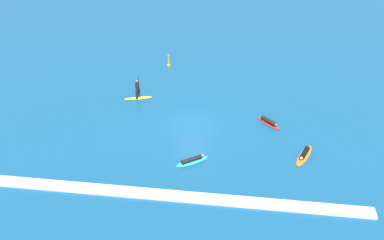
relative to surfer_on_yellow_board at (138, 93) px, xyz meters
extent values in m
plane|color=navy|center=(5.43, -4.03, -0.52)|extent=(120.00, 120.00, 0.00)
ellipsoid|color=yellow|center=(0.00, -0.01, -0.47)|extent=(2.60, 1.36, 0.11)
cylinder|color=black|center=(-0.05, -0.23, 0.02)|extent=(0.25, 0.25, 0.86)
cylinder|color=black|center=(0.05, 0.21, 0.02)|extent=(0.25, 0.25, 0.86)
cylinder|color=black|center=(0.00, -0.01, 0.78)|extent=(0.43, 0.43, 0.65)
sphere|color=#A37556|center=(0.00, -0.01, 1.21)|extent=(0.26, 0.26, 0.21)
cylinder|color=black|center=(0.05, 0.30, 0.65)|extent=(0.13, 0.28, 2.12)
cube|color=black|center=(0.05, 0.30, -0.35)|extent=(0.12, 0.21, 0.32)
ellipsoid|color=#33C6CC|center=(6.09, -9.01, -0.48)|extent=(2.38, 1.99, 0.08)
cylinder|color=black|center=(6.05, -9.04, -0.29)|extent=(1.42, 1.15, 0.30)
sphere|color=#A37556|center=(6.77, -8.51, -0.27)|extent=(0.32, 0.32, 0.23)
ellipsoid|color=red|center=(11.56, -2.97, -0.47)|extent=(2.11, 2.24, 0.10)
cylinder|color=black|center=(11.53, -2.94, -0.24)|extent=(1.22, 1.29, 0.36)
sphere|color=brown|center=(12.08, -3.54, -0.22)|extent=(0.30, 0.30, 0.22)
ellipsoid|color=orange|center=(13.96, -7.26, -0.47)|extent=(1.74, 2.99, 0.10)
cylinder|color=black|center=(13.98, -7.21, -0.24)|extent=(0.86, 1.40, 0.36)
sphere|color=beige|center=(13.67, -7.95, -0.22)|extent=(0.28, 0.28, 0.22)
sphere|color=yellow|center=(1.40, 7.70, -0.43)|extent=(0.36, 0.36, 0.36)
cylinder|color=yellow|center=(1.40, 7.70, 0.12)|extent=(0.16, 0.16, 1.29)
cube|color=white|center=(5.43, -12.86, -0.43)|extent=(24.33, 0.90, 0.18)
camera|label=1|loc=(9.25, -33.00, 16.93)|focal=39.58mm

